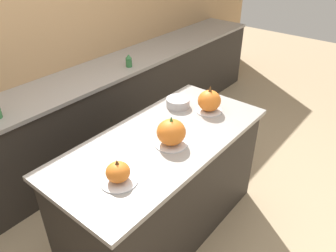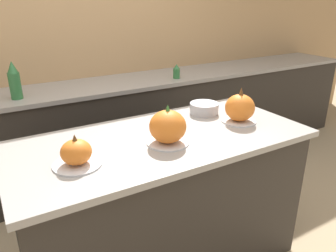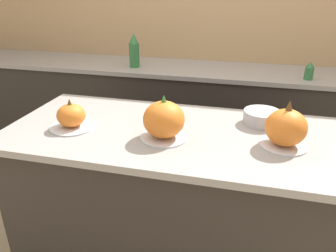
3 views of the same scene
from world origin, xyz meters
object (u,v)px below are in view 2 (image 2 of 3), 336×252
at_px(pumpkin_cake_center, 168,127).
at_px(bottle_tall, 14,81).
at_px(pumpkin_cake_right, 240,108).
at_px(bottle_short, 176,72).
at_px(mixing_bowl, 204,108).
at_px(pumpkin_cake_left, 76,154).

xyz_separation_m(pumpkin_cake_center, bottle_tall, (-0.58, 1.23, 0.06)).
xyz_separation_m(pumpkin_cake_right, bottle_short, (0.24, 1.13, -0.01)).
relative_size(pumpkin_cake_right, mixing_bowl, 1.15).
bearing_deg(pumpkin_cake_left, bottle_short, 42.92).
relative_size(pumpkin_cake_center, pumpkin_cake_right, 1.03).
bearing_deg(pumpkin_cake_center, bottle_tall, 115.36).
bearing_deg(pumpkin_cake_right, bottle_short, 77.82).
distance_m(pumpkin_cake_left, bottle_short, 1.73).
distance_m(pumpkin_cake_right, bottle_short, 1.15).
bearing_deg(bottle_tall, pumpkin_cake_center, -64.64).
xyz_separation_m(pumpkin_cake_left, pumpkin_cake_center, (0.48, -0.00, 0.03)).
bearing_deg(pumpkin_cake_center, pumpkin_cake_left, 179.69).
bearing_deg(bottle_tall, mixing_bowl, -42.37).
relative_size(pumpkin_cake_left, mixing_bowl, 1.20).
bearing_deg(mixing_bowl, pumpkin_cake_center, -147.29).
relative_size(pumpkin_cake_left, pumpkin_cake_right, 1.04).
relative_size(pumpkin_cake_center, mixing_bowl, 1.19).
bearing_deg(mixing_bowl, bottle_short, 69.26).
relative_size(pumpkin_cake_right, bottle_short, 1.67).
distance_m(pumpkin_cake_center, bottle_short, 1.42).
bearing_deg(bottle_short, pumpkin_cake_right, -102.18).
height_order(pumpkin_cake_left, bottle_short, pumpkin_cake_left).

